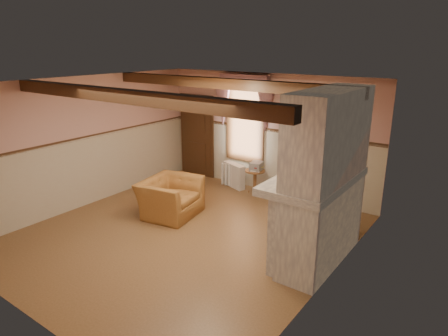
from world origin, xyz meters
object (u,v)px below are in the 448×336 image
Objects in this scene: armchair at (170,197)px; bowl at (315,174)px; oil_lamp at (329,160)px; side_table at (255,181)px; mantel_clock at (331,161)px; radiator at (234,175)px.

armchair is 3.19× the size of bowl.
oil_lamp is at bearing 90.00° from bowl.
armchair is 2.30m from side_table.
radiator is at bearing 154.50° from mantel_clock.
radiator is 2.92× the size of mantel_clock.
mantel_clock is at bearing 90.00° from oil_lamp.
oil_lamp is (2.37, -1.56, 1.29)m from side_table.
side_table is at bearing -28.13° from armchair.
radiator is 3.52m from mantel_clock.
oil_lamp is (3.08, 0.63, 1.18)m from armchair.
armchair is 4.22× the size of oil_lamp.
oil_lamp is (0.00, 0.54, 0.09)m from bowl.
mantel_clock is (2.37, -1.42, 1.25)m from side_table.
mantel_clock is 0.14m from oil_lamp.
oil_lamp is at bearing -33.25° from side_table.
radiator is 3.59m from oil_lamp.
armchair reaches higher than radiator.
bowl is 0.55m from oil_lamp.
side_table is 3.38m from bowl.
mantel_clock is (2.98, -1.42, 1.22)m from radiator.
radiator is at bearing 180.00° from side_table.
armchair is at bearing -168.39° from oil_lamp.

